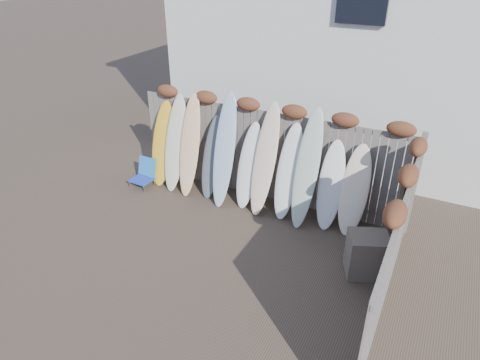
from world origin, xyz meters
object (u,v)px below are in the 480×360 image
at_px(beach_chair, 144,173).
at_px(wooden_crate, 367,255).
at_px(surfboard_0, 163,144).
at_px(lattice_panel, 400,222).

xyz_separation_m(beach_chair, wooden_crate, (5.28, -0.78, 0.08)).
distance_m(wooden_crate, surfboard_0, 5.13).
relative_size(lattice_panel, surfboard_0, 0.98).
bearing_deg(beach_chair, wooden_crate, -8.36).
distance_m(lattice_panel, surfboard_0, 5.42).
height_order(beach_chair, lattice_panel, lattice_panel).
relative_size(wooden_crate, lattice_panel, 0.39).
relative_size(beach_chair, surfboard_0, 0.32).
xyz_separation_m(beach_chair, lattice_panel, (5.67, -0.48, 0.68)).
distance_m(beach_chair, lattice_panel, 5.73).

